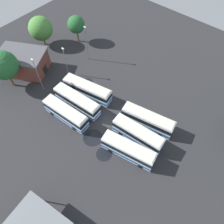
{
  "coord_description": "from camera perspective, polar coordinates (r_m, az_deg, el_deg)",
  "views": [
    {
      "loc": [
        -16.78,
        18.18,
        38.72
      ],
      "look_at": [
        0.13,
        -1.84,
        1.59
      ],
      "focal_mm": 35.21,
      "sensor_mm": 36.0,
      "label": 1
    }
  ],
  "objects": [
    {
      "name": "ground_plane",
      "position": [
        45.95,
        -1.36,
        -2.66
      ],
      "size": [
        92.04,
        92.04,
        0.0
      ],
      "primitive_type": "plane",
      "color": "#28282B"
    },
    {
      "name": "bus_row0_slot0",
      "position": [
        44.54,
        9.25,
        -2.06
      ],
      "size": [
        10.93,
        4.47,
        3.61
      ],
      "color": "silver",
      "rests_on": "ground_plane"
    },
    {
      "name": "bus_row0_slot1",
      "position": [
        42.57,
        6.72,
        -5.72
      ],
      "size": [
        10.46,
        3.34,
        3.61
      ],
      "color": "silver",
      "rests_on": "ground_plane"
    },
    {
      "name": "bus_row0_slot2",
      "position": [
        40.85,
        4.25,
        -9.83
      ],
      "size": [
        10.47,
        4.39,
        3.61
      ],
      "color": "silver",
      "rests_on": "ground_plane"
    },
    {
      "name": "bus_row1_slot0",
      "position": [
        49.1,
        -6.39,
        5.77
      ],
      "size": [
        11.46,
        4.62,
        3.61
      ],
      "color": "silver",
      "rests_on": "ground_plane"
    },
    {
      "name": "bus_row1_slot1",
      "position": [
        47.34,
        -9.08,
        2.79
      ],
      "size": [
        11.1,
        3.31,
        3.61
      ],
      "color": "silver",
      "rests_on": "ground_plane"
    },
    {
      "name": "bus_row1_slot2",
      "position": [
        45.85,
        -11.92,
        -0.35
      ],
      "size": [
        10.38,
        3.2,
        3.61
      ],
      "color": "silver",
      "rests_on": "ground_plane"
    },
    {
      "name": "depot_building",
      "position": [
        58.15,
        -22.04,
        11.96
      ],
      "size": [
        13.28,
        11.95,
        5.13
      ],
      "color": "brown",
      "rests_on": "ground_plane"
    },
    {
      "name": "lamp_post_by_building",
      "position": [
        55.92,
        -6.65,
        17.48
      ],
      "size": [
        0.56,
        0.28,
        9.4
      ],
      "color": "slate",
      "rests_on": "ground_plane"
    },
    {
      "name": "lamp_post_far_corner",
      "position": [
        50.25,
        -18.72,
        9.28
      ],
      "size": [
        0.56,
        0.28,
        9.2
      ],
      "color": "slate",
      "rests_on": "ground_plane"
    },
    {
      "name": "lamp_post_near_entrance",
      "position": [
        52.91,
        -11.99,
        12.92
      ],
      "size": [
        0.56,
        0.28,
        7.83
      ],
      "color": "slate",
      "rests_on": "ground_plane"
    },
    {
      "name": "tree_northeast",
      "position": [
        63.46,
        -18.06,
        19.91
      ],
      "size": [
        6.16,
        6.16,
        7.93
      ],
      "color": "brown",
      "rests_on": "ground_plane"
    },
    {
      "name": "tree_south_edge",
      "position": [
        53.23,
        -26.36,
        10.79
      ],
      "size": [
        6.25,
        6.25,
        9.33
      ],
      "color": "brown",
      "rests_on": "ground_plane"
    },
    {
      "name": "tree_west_edge",
      "position": [
        62.39,
        -9.31,
        21.5
      ],
      "size": [
        4.55,
        4.55,
        7.4
      ],
      "color": "brown",
      "rests_on": "ground_plane"
    },
    {
      "name": "puddle_back_corner",
      "position": [
        44.24,
        -5.02,
        -6.65
      ],
      "size": [
        3.94,
        3.94,
        0.01
      ],
      "primitive_type": "cylinder",
      "color": "black",
      "rests_on": "ground_plane"
    },
    {
      "name": "puddle_near_shelter",
      "position": [
        53.27,
        -6.37,
        7.74
      ],
      "size": [
        2.57,
        2.57,
        0.01
      ],
      "primitive_type": "cylinder",
      "color": "black",
      "rests_on": "ground_plane"
    },
    {
      "name": "puddle_between_rows",
      "position": [
        42.52,
        -2.09,
        -10.87
      ],
      "size": [
        3.03,
        3.03,
        0.01
      ],
      "primitive_type": "cylinder",
      "color": "black",
      "rests_on": "ground_plane"
    }
  ]
}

